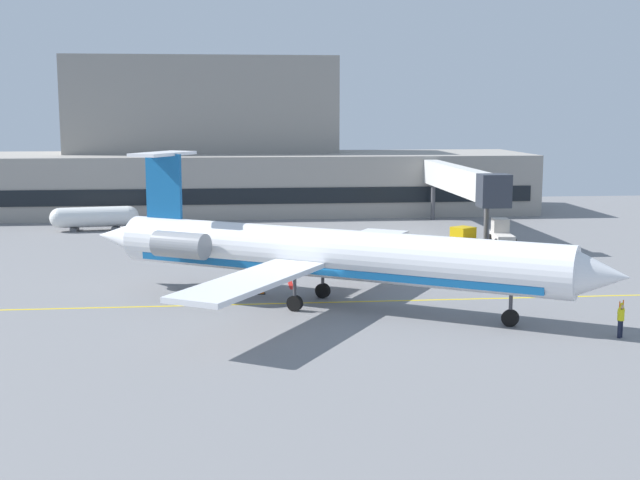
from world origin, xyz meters
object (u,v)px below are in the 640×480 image
baggage_tug (470,241)px  fuel_tank (95,217)px  regional_jet (322,254)px  pushback_tractor (152,230)px  marshaller (621,319)px  belt_loader (502,233)px

baggage_tug → fuel_tank: size_ratio=0.50×
regional_jet → pushback_tractor: size_ratio=8.61×
marshaller → fuel_tank: bearing=128.0°
fuel_tank → belt_loader: bearing=-18.0°
regional_jet → belt_loader: 27.77m
pushback_tractor → belt_loader: pushback_tractor is taller
fuel_tank → marshaller: size_ratio=4.29×
baggage_tug → fuel_tank: 35.54m
regional_jet → fuel_tank: regional_jet is taller
pushback_tractor → fuel_tank: fuel_tank is taller
baggage_tug → belt_loader: size_ratio=1.07×
baggage_tug → pushback_tractor: pushback_tractor is taller
pushback_tractor → marshaller: size_ratio=1.82×
fuel_tank → pushback_tractor: bearing=-48.2°
baggage_tug → belt_loader: 5.51m
fuel_tank → marshaller: 52.55m
regional_jet → pushback_tractor: (-12.20, 26.24, -2.15)m
regional_jet → fuel_tank: (-18.18, 32.94, -1.81)m
regional_jet → marshaller: 16.65m
belt_loader → fuel_tank: 37.72m
marshaller → baggage_tug: bearing=90.9°
regional_jet → pushback_tractor: 29.02m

